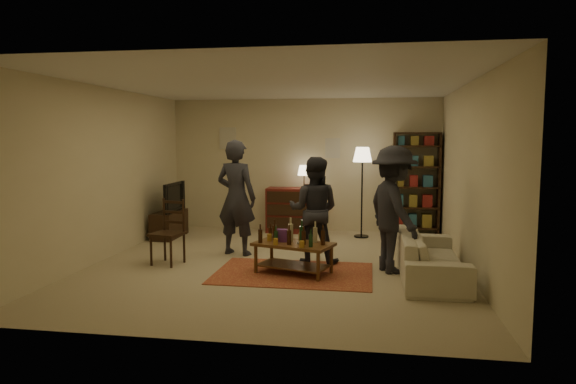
% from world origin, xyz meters
% --- Properties ---
extents(floor, '(6.00, 6.00, 0.00)m').
position_xyz_m(floor, '(0.00, 0.00, 0.00)').
color(floor, '#C6B793').
rests_on(floor, ground).
extents(room_shell, '(6.00, 6.00, 6.00)m').
position_xyz_m(room_shell, '(-0.65, 2.98, 1.81)').
color(room_shell, beige).
rests_on(room_shell, ground).
extents(rug, '(2.20, 1.50, 0.01)m').
position_xyz_m(rug, '(0.32, -0.47, 0.01)').
color(rug, maroon).
rests_on(rug, ground).
extents(coffee_table, '(1.21, 0.89, 0.78)m').
position_xyz_m(coffee_table, '(0.31, -0.46, 0.40)').
color(coffee_table, brown).
rests_on(coffee_table, ground).
extents(dining_chair, '(0.52, 0.52, 1.00)m').
position_xyz_m(dining_chair, '(-1.63, -0.17, 0.53)').
color(dining_chair, black).
rests_on(dining_chair, ground).
extents(tv_stand, '(0.40, 1.00, 1.06)m').
position_xyz_m(tv_stand, '(-2.44, 1.80, 0.38)').
color(tv_stand, black).
rests_on(tv_stand, ground).
extents(dresser, '(1.00, 0.50, 1.36)m').
position_xyz_m(dresser, '(-0.19, 2.71, 0.48)').
color(dresser, maroon).
rests_on(dresser, ground).
extents(bookshelf, '(0.90, 0.34, 2.02)m').
position_xyz_m(bookshelf, '(2.25, 2.78, 1.03)').
color(bookshelf, black).
rests_on(bookshelf, ground).
extents(floor_lamp, '(0.36, 0.36, 1.73)m').
position_xyz_m(floor_lamp, '(1.21, 2.38, 1.47)').
color(floor_lamp, black).
rests_on(floor_lamp, ground).
extents(sofa, '(0.81, 2.08, 0.61)m').
position_xyz_m(sofa, '(2.20, -0.40, 0.30)').
color(sofa, beige).
rests_on(sofa, ground).
extents(person_left, '(0.78, 0.61, 1.88)m').
position_xyz_m(person_left, '(-0.78, 0.58, 0.94)').
color(person_left, '#282830').
rests_on(person_left, ground).
extents(person_right, '(0.83, 0.67, 1.63)m').
position_xyz_m(person_right, '(0.53, 0.21, 0.81)').
color(person_right, '#282830').
rests_on(person_right, ground).
extents(person_by_sofa, '(1.08, 1.33, 1.80)m').
position_xyz_m(person_by_sofa, '(1.70, -0.14, 0.90)').
color(person_by_sofa, '#222229').
rests_on(person_by_sofa, ground).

